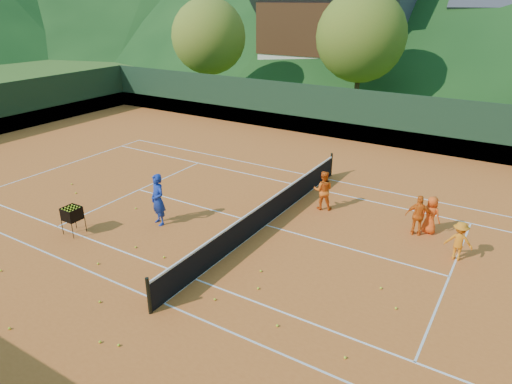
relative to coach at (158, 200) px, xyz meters
The scene contains 32 objects.
ground 4.03m from the coach, 29.86° to the left, with size 400.00×400.00×0.00m, color #305119.
clay_court 4.03m from the coach, 29.86° to the left, with size 40.00×24.00×0.02m, color #C35A1F.
coach is the anchor object (origin of this frame).
student_a 6.32m from the coach, 43.78° to the left, with size 0.76×0.60×1.57m, color orange.
student_b 9.23m from the coach, 26.42° to the left, with size 0.87×0.36×1.48m, color orange.
student_c 9.71m from the coach, 27.69° to the left, with size 0.67×0.44×1.38m, color #F85416.
student_d 10.25m from the coach, 17.72° to the left, with size 0.84×0.48×1.30m, color orange.
tennis_ball_0 8.30m from the coach, ahead, with size 0.07×0.07×0.07m, color #C2E325.
tennis_ball_1 6.12m from the coach, behind, with size 0.07×0.07×0.07m, color #C2E325.
tennis_ball_2 2.68m from the coach, 44.47° to the right, with size 0.07×0.07×0.07m, color #C2E325.
tennis_ball_3 5.58m from the coach, 17.19° to the right, with size 0.07×0.07×0.07m, color #C2E325.
tennis_ball_5 2.08m from the coach, 72.86° to the right, with size 0.07×0.07×0.07m, color #C2E325.
tennis_ball_6 7.13m from the coach, 22.88° to the right, with size 0.07×0.07×0.07m, color #C2E325.
tennis_ball_8 4.92m from the coach, 66.90° to the right, with size 0.07×0.07×0.07m, color #C2E325.
tennis_ball_9 8.93m from the coach, ahead, with size 0.07×0.07×0.07m, color #C2E325.
tennis_ball_10 5.33m from the coach, 30.90° to the right, with size 0.07×0.07×0.07m, color #C2E325.
tennis_ball_11 5.08m from the coach, behind, with size 0.07×0.07×0.07m, color #C2E325.
tennis_ball_12 5.40m from the coach, 111.06° to the right, with size 0.07×0.07×0.07m, color #C2E325.
tennis_ball_13 5.01m from the coach, ahead, with size 0.07×0.07×0.07m, color #C2E325.
tennis_ball_14 6.51m from the coach, 82.60° to the right, with size 0.07×0.07×0.07m, color #C2E325.
tennis_ball_15 6.54m from the coach, 55.95° to the right, with size 0.07×0.07×0.07m, color #C2E325.
tennis_ball_16 8.93m from the coach, 19.06° to the right, with size 0.07×0.07×0.07m, color #C2E325.
tennis_ball_19 1.97m from the coach, 165.65° to the left, with size 0.07×0.07×0.07m, color #C2E325.
tennis_ball_20 6.42m from the coach, 60.25° to the right, with size 0.07×0.07×0.07m, color #C2E325.
tennis_ball_21 3.28m from the coach, 84.53° to the right, with size 0.07×0.07×0.07m, color #C2E325.
court_lines 4.03m from the coach, 29.86° to the left, with size 23.83×11.03×0.00m.
tennis_net 3.94m from the coach, 29.86° to the left, with size 0.10×12.07×1.10m.
perimeter_fence 3.92m from the coach, 29.86° to the left, with size 40.40×24.24×3.00m.
ball_hopper 2.97m from the coach, 133.72° to the right, with size 0.57×0.57×1.00m.
chalet_left 32.95m from the coach, 101.69° to the left, with size 13.80×9.93×12.92m.
tree_a 23.92m from the coach, 122.30° to the left, with size 6.00×6.00×7.88m.
tree_b 22.35m from the coach, 91.59° to the left, with size 6.40×6.40×8.40m.
Camera 1 is at (7.55, -12.89, 7.69)m, focal length 32.00 mm.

